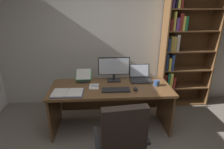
# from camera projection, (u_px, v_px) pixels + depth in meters

# --- Properties ---
(wall_back) EXTENTS (5.26, 0.12, 2.74)m
(wall_back) POSITION_uv_depth(u_px,v_px,m) (117.00, 37.00, 3.53)
(wall_back) COLOR beige
(wall_back) RESTS_ON ground
(desk) EXTENTS (1.88, 0.75, 0.75)m
(desk) POSITION_uv_depth(u_px,v_px,m) (111.00, 96.00, 2.96)
(desk) COLOR brown
(desk) RESTS_ON ground
(bookshelf) EXTENTS (0.99, 0.34, 2.27)m
(bookshelf) POSITION_uv_depth(u_px,v_px,m) (181.00, 51.00, 3.47)
(bookshelf) COLOR brown
(bookshelf) RESTS_ON ground
(office_chair) EXTENTS (0.65, 0.60, 1.00)m
(office_chair) POSITION_uv_depth(u_px,v_px,m) (122.00, 146.00, 2.06)
(office_chair) COLOR #232326
(office_chair) RESTS_ON ground
(monitor) EXTENTS (0.52, 0.16, 0.41)m
(monitor) POSITION_uv_depth(u_px,v_px,m) (114.00, 69.00, 2.98)
(monitor) COLOR #232326
(monitor) RESTS_ON desk
(laptop) EXTENTS (0.36, 0.31, 0.25)m
(laptop) POSITION_uv_depth(u_px,v_px,m) (140.00, 77.00, 3.07)
(laptop) COLOR #232326
(laptop) RESTS_ON desk
(keyboard) EXTENTS (0.42, 0.15, 0.02)m
(keyboard) POSITION_uv_depth(u_px,v_px,m) (116.00, 90.00, 2.68)
(keyboard) COLOR #232326
(keyboard) RESTS_ON desk
(computer_mouse) EXTENTS (0.06, 0.10, 0.04)m
(computer_mouse) POSITION_uv_depth(u_px,v_px,m) (136.00, 89.00, 2.70)
(computer_mouse) COLOR #232326
(computer_mouse) RESTS_ON desk
(reading_stand_with_book) EXTENTS (0.26, 0.27, 0.17)m
(reading_stand_with_book) POSITION_uv_depth(u_px,v_px,m) (84.00, 76.00, 3.05)
(reading_stand_with_book) COLOR #232326
(reading_stand_with_book) RESTS_ON desk
(open_binder) EXTENTS (0.46, 0.30, 0.02)m
(open_binder) POSITION_uv_depth(u_px,v_px,m) (68.00, 93.00, 2.59)
(open_binder) COLOR navy
(open_binder) RESTS_ON desk
(notepad) EXTENTS (0.16, 0.22, 0.01)m
(notepad) POSITION_uv_depth(u_px,v_px,m) (94.00, 87.00, 2.81)
(notepad) COLOR silver
(notepad) RESTS_ON desk
(pen) EXTENTS (0.14, 0.03, 0.01)m
(pen) POSITION_uv_depth(u_px,v_px,m) (95.00, 86.00, 2.81)
(pen) COLOR navy
(pen) RESTS_ON notepad
(coffee_mug) EXTENTS (0.09, 0.09, 0.09)m
(coffee_mug) POSITION_uv_depth(u_px,v_px,m) (157.00, 83.00, 2.85)
(coffee_mug) COLOR #334C7A
(coffee_mug) RESTS_ON desk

